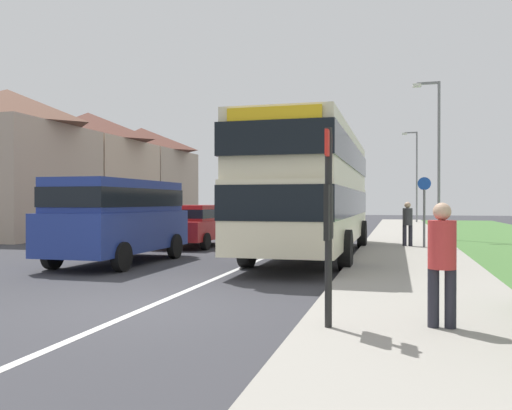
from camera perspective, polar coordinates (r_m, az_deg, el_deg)
name	(u,v)px	position (r m, az deg, el deg)	size (l,w,h in m)	color
ground_plane	(151,306)	(8.81, -11.28, -10.64)	(120.00, 120.00, 0.00)	#38383D
lane_marking_centre	(268,256)	(16.31, 1.30, -5.54)	(0.14, 60.00, 0.01)	silver
pavement_near_side	(412,266)	(13.86, 16.49, -6.36)	(3.20, 68.00, 0.12)	#9E998E
double_decker_bus	(313,186)	(16.19, 6.19, 2.00)	(2.80, 10.89, 3.70)	beige
parked_van_blue	(119,214)	(14.86, -14.54, -0.96)	(2.11, 5.03, 2.26)	navy
parked_car_red	(194,224)	(19.86, -6.67, -2.00)	(2.00, 4.15, 1.55)	#B21E1E
pedestrian_at_stop	(442,259)	(6.97, 19.39, -5.48)	(0.34, 0.34, 1.67)	#23232D
pedestrian_walking_away	(408,222)	(19.38, 16.00, -1.73)	(0.34, 0.34, 1.67)	#23232D
bus_stop_sign	(329,213)	(6.64, 7.81, -0.86)	(0.09, 0.52, 2.60)	black
cycle_route_sign	(424,209)	(19.03, 17.66, -0.41)	(0.44, 0.08, 2.52)	slate
street_lamp_mid	(436,149)	(23.92, 18.82, 5.76)	(1.14, 0.20, 6.79)	slate
street_lamp_far	(415,171)	(41.98, 16.77, 3.56)	(1.14, 0.20, 6.97)	slate
house_terrace_far_side	(88,171)	(32.56, -17.62, 3.46)	(6.09, 19.83, 6.89)	tan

